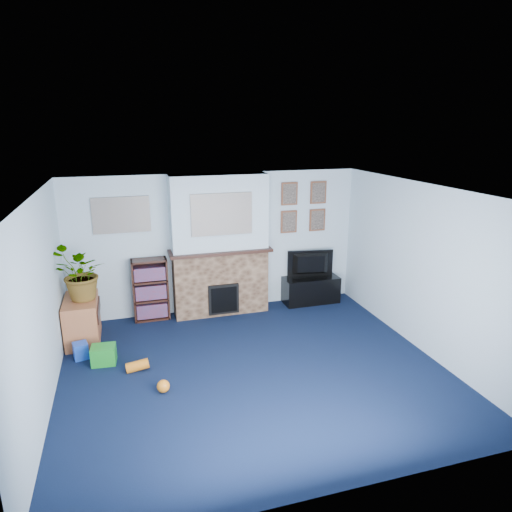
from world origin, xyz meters
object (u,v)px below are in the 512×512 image
object	(u,v)px
tv_stand	(311,290)
bookshelf	(151,291)
sideboard	(82,319)
television	(311,264)

from	to	relation	value
tv_stand	bookshelf	distance (m)	2.88
sideboard	television	bearing A→B (deg)	6.71
television	sideboard	world-z (taller)	television
bookshelf	sideboard	size ratio (longest dim) A/B	1.23
tv_stand	sideboard	distance (m)	3.95
bookshelf	sideboard	xyz separation A→B (m)	(-1.06, -0.52, -0.15)
tv_stand	sideboard	size ratio (longest dim) A/B	1.18
bookshelf	sideboard	world-z (taller)	bookshelf
television	bookshelf	distance (m)	2.87
television	sideboard	distance (m)	3.97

